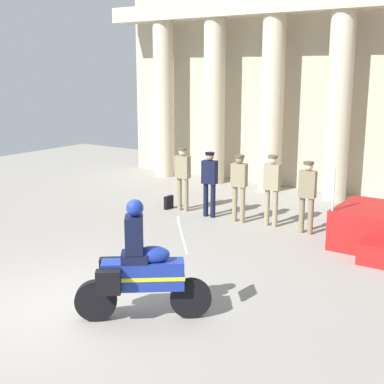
{
  "coord_description": "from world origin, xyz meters",
  "views": [
    {
      "loc": [
        6.27,
        -5.49,
        3.75
      ],
      "look_at": [
        0.33,
        3.12,
        1.35
      ],
      "focal_mm": 49.98,
      "sensor_mm": 36.0,
      "label": 1
    }
  ],
  "objects_px": {
    "officer_in_row_0": "(183,174)",
    "officer_in_row_2": "(239,183)",
    "officer_in_row_3": "(272,185)",
    "officer_in_row_4": "(307,191)",
    "motorcycle_with_rider": "(138,270)",
    "briefcase_on_ground": "(169,202)",
    "officer_in_row_1": "(210,179)"
  },
  "relations": [
    {
      "from": "officer_in_row_2",
      "to": "officer_in_row_3",
      "type": "relative_size",
      "value": 0.97
    },
    {
      "from": "officer_in_row_4",
      "to": "briefcase_on_ground",
      "type": "relative_size",
      "value": 4.75
    },
    {
      "from": "officer_in_row_2",
      "to": "briefcase_on_ground",
      "type": "relative_size",
      "value": 4.75
    },
    {
      "from": "officer_in_row_4",
      "to": "briefcase_on_ground",
      "type": "xyz_separation_m",
      "value": [
        -4.02,
        -0.0,
        -0.83
      ]
    },
    {
      "from": "officer_in_row_0",
      "to": "officer_in_row_2",
      "type": "relative_size",
      "value": 1.01
    },
    {
      "from": "officer_in_row_1",
      "to": "officer_in_row_4",
      "type": "relative_size",
      "value": 1.0
    },
    {
      "from": "officer_in_row_2",
      "to": "motorcycle_with_rider",
      "type": "relative_size",
      "value": 0.9
    },
    {
      "from": "motorcycle_with_rider",
      "to": "officer_in_row_1",
      "type": "bearing_deg",
      "value": 74.32
    },
    {
      "from": "officer_in_row_3",
      "to": "briefcase_on_ground",
      "type": "distance_m",
      "value": 3.19
    },
    {
      "from": "officer_in_row_1",
      "to": "officer_in_row_2",
      "type": "height_order",
      "value": "officer_in_row_2"
    },
    {
      "from": "officer_in_row_0",
      "to": "officer_in_row_2",
      "type": "xyz_separation_m",
      "value": [
        1.8,
        -0.11,
        -0.01
      ]
    },
    {
      "from": "officer_in_row_0",
      "to": "motorcycle_with_rider",
      "type": "distance_m",
      "value": 6.52
    },
    {
      "from": "officer_in_row_2",
      "to": "officer_in_row_0",
      "type": "bearing_deg",
      "value": -10.97
    },
    {
      "from": "officer_in_row_1",
      "to": "briefcase_on_ground",
      "type": "xyz_separation_m",
      "value": [
        -1.37,
        0.06,
        -0.82
      ]
    },
    {
      "from": "officer_in_row_3",
      "to": "officer_in_row_2",
      "type": "bearing_deg",
      "value": 1.61
    },
    {
      "from": "motorcycle_with_rider",
      "to": "briefcase_on_ground",
      "type": "distance_m",
      "value": 6.72
    },
    {
      "from": "officer_in_row_0",
      "to": "officer_in_row_3",
      "type": "height_order",
      "value": "officer_in_row_3"
    },
    {
      "from": "officer_in_row_2",
      "to": "officer_in_row_3",
      "type": "distance_m",
      "value": 0.84
    },
    {
      "from": "officer_in_row_0",
      "to": "briefcase_on_ground",
      "type": "bearing_deg",
      "value": 0.26
    },
    {
      "from": "officer_in_row_2",
      "to": "motorcycle_with_rider",
      "type": "height_order",
      "value": "motorcycle_with_rider"
    },
    {
      "from": "officer_in_row_0",
      "to": "officer_in_row_1",
      "type": "bearing_deg",
      "value": 165.45
    },
    {
      "from": "officer_in_row_0",
      "to": "officer_in_row_3",
      "type": "relative_size",
      "value": 0.98
    },
    {
      "from": "officer_in_row_3",
      "to": "motorcycle_with_rider",
      "type": "relative_size",
      "value": 0.93
    },
    {
      "from": "officer_in_row_2",
      "to": "officer_in_row_4",
      "type": "xyz_separation_m",
      "value": [
        1.78,
        0.05,
        -0.0
      ]
    },
    {
      "from": "officer_in_row_4",
      "to": "motorcycle_with_rider",
      "type": "bearing_deg",
      "value": 78.9
    },
    {
      "from": "officer_in_row_2",
      "to": "briefcase_on_ground",
      "type": "xyz_separation_m",
      "value": [
        -2.24,
        0.05,
        -0.83
      ]
    },
    {
      "from": "officer_in_row_2",
      "to": "briefcase_on_ground",
      "type": "bearing_deg",
      "value": -8.77
    },
    {
      "from": "officer_in_row_0",
      "to": "officer_in_row_4",
      "type": "distance_m",
      "value": 3.58
    },
    {
      "from": "officer_in_row_2",
      "to": "officer_in_row_3",
      "type": "height_order",
      "value": "officer_in_row_3"
    },
    {
      "from": "officer_in_row_0",
      "to": "motorcycle_with_rider",
      "type": "bearing_deg",
      "value": 112.18
    },
    {
      "from": "motorcycle_with_rider",
      "to": "briefcase_on_ground",
      "type": "height_order",
      "value": "motorcycle_with_rider"
    },
    {
      "from": "officer_in_row_0",
      "to": "officer_in_row_3",
      "type": "distance_m",
      "value": 2.63
    }
  ]
}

